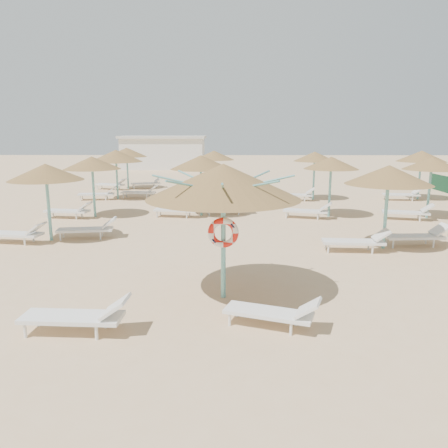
{
  "coord_description": "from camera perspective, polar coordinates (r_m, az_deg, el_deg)",
  "views": [
    {
      "loc": [
        0.57,
        -9.26,
        3.74
      ],
      "look_at": [
        0.44,
        2.16,
        1.3
      ],
      "focal_mm": 35.0,
      "sensor_mm": 36.0,
      "label": 1
    }
  ],
  "objects": [
    {
      "name": "lounger_main_b",
      "position": [
        8.64,
        6.63,
        -11.37
      ],
      "size": [
        1.91,
        1.13,
        0.67
      ],
      "rotation": [
        0.0,
        0.0,
        -0.34
      ],
      "color": "silver",
      "rests_on": "ground"
    },
    {
      "name": "main_palapa",
      "position": [
        9.52,
        -0.09,
        5.52
      ],
      "size": [
        3.41,
        3.41,
        3.05
      ],
      "color": "#66B2B0",
      "rests_on": "ground"
    },
    {
      "name": "lounger_main_a",
      "position": [
        8.78,
        -18.42,
        -11.3
      ],
      "size": [
        2.05,
        0.71,
        0.74
      ],
      "rotation": [
        0.0,
        0.0,
        -0.05
      ],
      "color": "silver",
      "rests_on": "ground"
    },
    {
      "name": "ground",
      "position": [
        10.0,
        -2.69,
        -9.91
      ],
      "size": [
        120.0,
        120.0,
        0.0
      ],
      "primitive_type": "plane",
      "color": "tan",
      "rests_on": "ground"
    },
    {
      "name": "service_hut",
      "position": [
        44.79,
        -7.89,
        9.28
      ],
      "size": [
        8.4,
        4.4,
        3.25
      ],
      "color": "silver",
      "rests_on": "ground"
    },
    {
      "name": "palapa_field",
      "position": [
        20.3,
        4.3,
        7.94
      ],
      "size": [
        20.6,
        17.46,
        2.73
      ],
      "color": "#66B2B0",
      "rests_on": "ground"
    }
  ]
}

